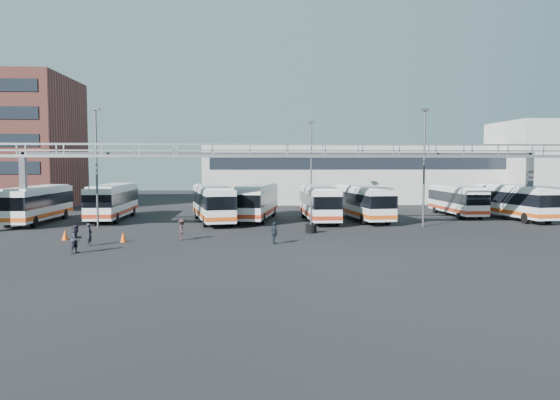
{
  "coord_description": "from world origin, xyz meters",
  "views": [
    {
      "loc": [
        -3.32,
        -39.2,
        5.63
      ],
      "look_at": [
        -0.52,
        6.0,
        2.47
      ],
      "focal_mm": 35.0,
      "sensor_mm": 36.0,
      "label": 1
    }
  ],
  "objects": [
    {
      "name": "bus_9",
      "position": [
        22.91,
        12.47,
        1.88
      ],
      "size": [
        3.69,
        11.39,
        3.4
      ],
      "rotation": [
        0.0,
        0.0,
        0.1
      ],
      "color": "silver",
      "rests_on": "ground"
    },
    {
      "name": "bus_3",
      "position": [
        -6.43,
        11.62,
        1.9
      ],
      "size": [
        4.69,
        11.58,
        3.43
      ],
      "rotation": [
        0.0,
        0.0,
        0.19
      ],
      "color": "silver",
      "rests_on": "ground"
    },
    {
      "name": "tire_stack",
      "position": [
        1.81,
        3.6,
        0.43
      ],
      "size": [
        0.89,
        0.89,
        2.54
      ],
      "color": "black",
      "rests_on": "ground"
    },
    {
      "name": "bus_4",
      "position": [
        -2.31,
        13.48,
        1.91
      ],
      "size": [
        4.68,
        11.66,
        3.45
      ],
      "rotation": [
        0.0,
        0.0,
        -0.19
      ],
      "color": "silver",
      "rests_on": "ground"
    },
    {
      "name": "warehouse",
      "position": [
        12.0,
        38.0,
        4.0
      ],
      "size": [
        42.0,
        14.0,
        8.0
      ],
      "primitive_type": "cube",
      "color": "#9E9E99",
      "rests_on": "ground"
    },
    {
      "name": "building_right",
      "position": [
        38.0,
        32.0,
        5.5
      ],
      "size": [
        14.0,
        12.0,
        11.0
      ],
      "primitive_type": "cube",
      "color": "#B2B2AD",
      "rests_on": "ground"
    },
    {
      "name": "pedestrian_b",
      "position": [
        -13.78,
        -5.17,
        0.89
      ],
      "size": [
        0.98,
        1.07,
        1.78
      ],
      "primitive_type": "imported",
      "rotation": [
        0.0,
        0.0,
        1.13
      ],
      "color": "#25212E",
      "rests_on": "ground"
    },
    {
      "name": "cone_left",
      "position": [
        -12.0,
        -0.45,
        0.36
      ],
      "size": [
        0.52,
        0.52,
        0.72
      ],
      "primitive_type": "cone",
      "rotation": [
        0.0,
        0.0,
        -0.15
      ],
      "color": "#DD480C",
      "rests_on": "ground"
    },
    {
      "name": "light_pole_back",
      "position": [
        4.0,
        22.0,
        5.73
      ],
      "size": [
        0.7,
        0.35,
        10.21
      ],
      "color": "#4C4F54",
      "rests_on": "ground"
    },
    {
      "name": "cone_right",
      "position": [
        -16.44,
        0.83,
        0.36
      ],
      "size": [
        0.5,
        0.5,
        0.72
      ],
      "primitive_type": "cone",
      "rotation": [
        0.0,
        0.0,
        -0.12
      ],
      "color": "#DD480C",
      "rests_on": "ground"
    },
    {
      "name": "bus_1",
      "position": [
        -16.31,
        14.61,
        1.9
      ],
      "size": [
        2.69,
        11.34,
        3.44
      ],
      "rotation": [
        0.0,
        0.0,
        -0.01
      ],
      "color": "silver",
      "rests_on": "ground"
    },
    {
      "name": "pedestrian_a",
      "position": [
        -13.87,
        -2.07,
        0.76
      ],
      "size": [
        0.37,
        0.56,
        1.53
      ],
      "primitive_type": "imported",
      "rotation": [
        0.0,
        0.0,
        1.56
      ],
      "color": "black",
      "rests_on": "ground"
    },
    {
      "name": "ground",
      "position": [
        0.0,
        0.0,
        0.0
      ],
      "size": [
        140.0,
        140.0,
        0.0
      ],
      "primitive_type": "plane",
      "color": "black",
      "rests_on": "ground"
    },
    {
      "name": "bus_6",
      "position": [
        7.86,
        12.43,
        1.86
      ],
      "size": [
        3.85,
        11.28,
        3.36
      ],
      "rotation": [
        0.0,
        0.0,
        0.12
      ],
      "color": "silver",
      "rests_on": "ground"
    },
    {
      "name": "pedestrian_c",
      "position": [
        -7.95,
        0.15,
        0.77
      ],
      "size": [
        0.78,
        1.1,
        1.55
      ],
      "primitive_type": "imported",
      "rotation": [
        0.0,
        0.0,
        1.8
      ],
      "color": "#2F1F20",
      "rests_on": "ground"
    },
    {
      "name": "light_pole_left",
      "position": [
        -16.0,
        8.0,
        5.73
      ],
      "size": [
        0.7,
        0.35,
        10.21
      ],
      "color": "#4C4F54",
      "rests_on": "ground"
    },
    {
      "name": "bus_0",
      "position": [
        -22.52,
        12.11,
        1.87
      ],
      "size": [
        2.98,
        11.23,
        3.38
      ],
      "rotation": [
        0.0,
        0.0,
        -0.04
      ],
      "color": "silver",
      "rests_on": "ground"
    },
    {
      "name": "bus_5",
      "position": [
        3.57,
        12.01,
        1.85
      ],
      "size": [
        2.63,
        11.01,
        3.34
      ],
      "rotation": [
        0.0,
        0.0,
        0.01
      ],
      "color": "silver",
      "rests_on": "ground"
    },
    {
      "name": "light_pole_mid",
      "position": [
        12.0,
        7.0,
        5.73
      ],
      "size": [
        0.7,
        0.35,
        10.21
      ],
      "color": "#4C4F54",
      "rests_on": "ground"
    },
    {
      "name": "gantry",
      "position": [
        0.0,
        5.87,
        5.51
      ],
      "size": [
        51.4,
        5.15,
        7.1
      ],
      "color": "gray",
      "rests_on": "ground"
    },
    {
      "name": "bus_8",
      "position": [
        18.62,
        16.27,
        1.75
      ],
      "size": [
        2.54,
        10.42,
        3.16
      ],
      "rotation": [
        0.0,
        0.0,
        0.01
      ],
      "color": "silver",
      "rests_on": "ground"
    },
    {
      "name": "pedestrian_d",
      "position": [
        -1.39,
        -2.1,
        0.78
      ],
      "size": [
        0.66,
        0.99,
        1.56
      ],
      "primitive_type": "imported",
      "rotation": [
        0.0,
        0.0,
        1.91
      ],
      "color": "#18222C",
      "rests_on": "ground"
    }
  ]
}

